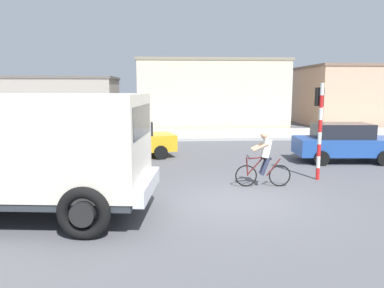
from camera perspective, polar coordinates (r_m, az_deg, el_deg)
name	(u,v)px	position (r m, az deg, el deg)	size (l,w,h in m)	color
ground_plane	(238,201)	(10.10, 7.20, -8.83)	(120.00, 120.00, 0.00)	#56565B
sidewalk_far	(198,134)	(23.65, 0.87, 1.50)	(80.00, 5.00, 0.16)	#ADADA8
truck_foreground	(33,147)	(9.25, -23.53, -0.49)	(5.65, 3.24, 2.90)	silver
cyclist	(264,159)	(11.52, 11.10, -2.32)	(1.73, 0.50, 1.72)	black
traffic_light_pole	(320,118)	(12.78, 19.23, 3.88)	(0.24, 0.43, 3.20)	red
car_red_near	(127,139)	(16.28, -10.02, 0.72)	(4.31, 2.69, 1.60)	gold
car_white_mid	(20,143)	(16.44, -25.22, 0.10)	(4.29, 2.61, 1.60)	#1E2328
car_far_side	(344,142)	(16.43, 22.56, 0.26)	(4.11, 2.10, 1.60)	#234C9E
building_corner_left	(51,102)	(31.52, -21.04, 6.16)	(10.31, 5.71, 3.93)	#9E9389
building_mid_block	(211,94)	(29.14, 2.99, 7.82)	(11.36, 5.53, 5.21)	beige
building_corner_right	(362,95)	(34.07, 24.93, 6.86)	(9.73, 7.12, 4.86)	tan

